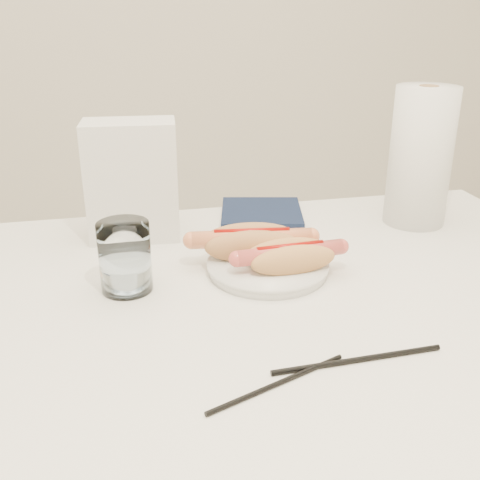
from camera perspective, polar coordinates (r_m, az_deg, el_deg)
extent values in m
cube|color=white|center=(0.87, 0.97, -6.80)|extent=(1.20, 0.80, 0.04)
cylinder|color=silver|center=(1.52, 18.32, -10.43)|extent=(0.04, 0.04, 0.71)
cylinder|color=white|center=(0.93, 2.76, -2.83)|extent=(0.22, 0.22, 0.02)
ellipsoid|color=#C0824C|center=(0.92, 1.29, -0.64)|extent=(0.16, 0.06, 0.05)
ellipsoid|color=#C0824C|center=(0.95, 1.06, 0.21)|extent=(0.16, 0.06, 0.05)
ellipsoid|color=#C0824C|center=(0.94, 1.17, -0.90)|extent=(0.15, 0.08, 0.03)
cylinder|color=#E98252|center=(0.93, 1.18, 0.17)|extent=(0.20, 0.05, 0.03)
cylinder|color=#990A05|center=(0.93, 1.18, 0.87)|extent=(0.12, 0.03, 0.01)
ellipsoid|color=tan|center=(0.88, 5.34, -2.00)|extent=(0.14, 0.04, 0.05)
ellipsoid|color=tan|center=(0.91, 4.64, -1.21)|extent=(0.14, 0.04, 0.05)
ellipsoid|color=tan|center=(0.90, 4.96, -2.23)|extent=(0.13, 0.06, 0.03)
cylinder|color=#D05149|center=(0.89, 5.00, -1.25)|extent=(0.17, 0.04, 0.03)
cylinder|color=#990A05|center=(0.89, 5.02, -0.62)|extent=(0.11, 0.02, 0.01)
cylinder|color=white|center=(0.87, -11.35, -1.66)|extent=(0.08, 0.08, 0.11)
cylinder|color=black|center=(0.68, 3.78, -14.02)|extent=(0.18, 0.08, 0.01)
cylinder|color=black|center=(0.73, 11.62, -11.56)|extent=(0.22, 0.01, 0.01)
cube|color=silver|center=(1.05, -10.66, 5.80)|extent=(0.17, 0.10, 0.21)
cube|color=#111B36|center=(1.18, 2.14, 2.83)|extent=(0.19, 0.19, 0.01)
cylinder|color=white|center=(1.15, 17.48, 7.88)|extent=(0.14, 0.14, 0.26)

